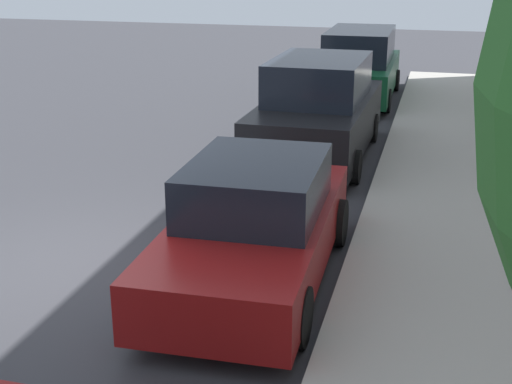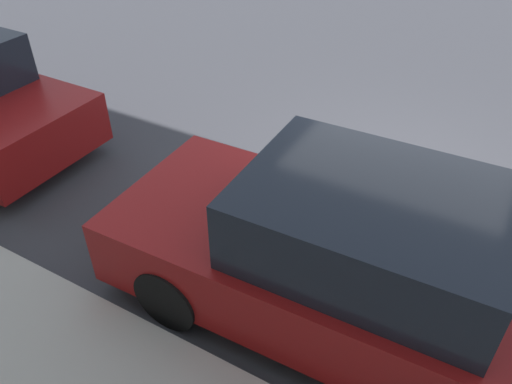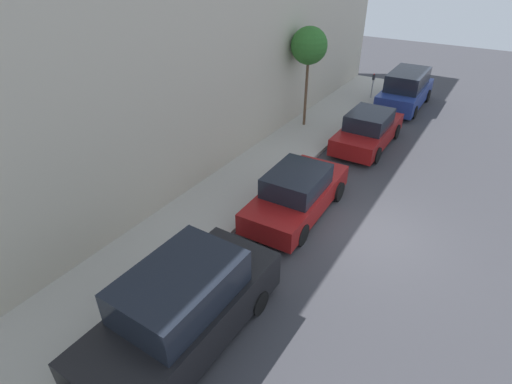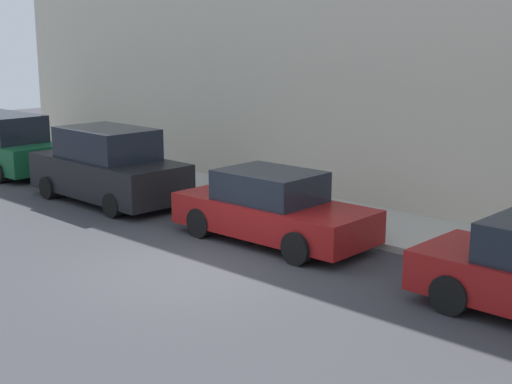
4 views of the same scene
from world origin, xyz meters
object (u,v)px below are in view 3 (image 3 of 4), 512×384
parked_sedan_second (368,130)px  parking_meter_near (373,83)px  parked_sedan_third (297,193)px  street_tree (309,46)px  parked_minivan_nearest (406,90)px  parked_suv_fourth (183,309)px

parked_sedan_second → parking_meter_near: 6.17m
parked_sedan_third → street_tree: size_ratio=1.03×
parked_minivan_nearest → parking_meter_near: 1.81m
parking_meter_near → street_tree: street_tree is taller
parked_minivan_nearest → parking_meter_near: (1.81, -0.03, 0.06)m
parked_sedan_third → parking_meter_near: parked_sedan_third is taller
parking_meter_near → street_tree: bearing=75.3°
parked_sedan_third → street_tree: 7.82m
parked_minivan_nearest → parking_meter_near: bearing=-1.1°
parked_minivan_nearest → parked_suv_fourth: bearing=89.8°
parked_suv_fourth → parking_meter_near: (1.74, -17.78, 0.05)m
parked_minivan_nearest → street_tree: street_tree is taller
parking_meter_near → parked_suv_fourth: bearing=95.6°
parked_minivan_nearest → parked_sedan_third: size_ratio=1.08×
parked_minivan_nearest → parked_sedan_third: 12.06m
parked_sedan_third → parked_suv_fourth: bearing=92.2°
parked_minivan_nearest → parked_sedan_second: size_ratio=1.09×
parked_sedan_third → parked_minivan_nearest: bearing=-91.4°
parked_minivan_nearest → parked_suv_fourth: (0.07, 17.74, 0.01)m
parked_sedan_second → parked_sedan_third: size_ratio=0.99×
parking_meter_near → parked_sedan_third: bearing=97.2°
parked_minivan_nearest → street_tree: size_ratio=1.12×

